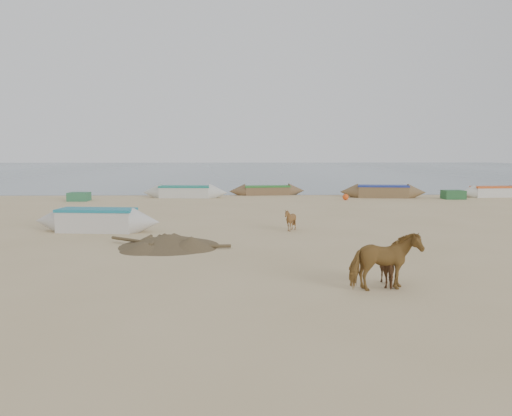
{
  "coord_description": "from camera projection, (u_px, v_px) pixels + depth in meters",
  "views": [
    {
      "loc": [
        -0.56,
        -17.93,
        3.48
      ],
      "look_at": [
        0.0,
        4.0,
        1.0
      ],
      "focal_mm": 35.0,
      "sensor_mm": 36.0,
      "label": 1
    }
  ],
  "objects": [
    {
      "name": "ground",
      "position": [
        259.0,
        247.0,
        18.21
      ],
      "size": [
        140.0,
        140.0,
        0.0
      ],
      "primitive_type": "plane",
      "color": "tan",
      "rests_on": "ground"
    },
    {
      "name": "sea",
      "position": [
        246.0,
        169.0,
        99.67
      ],
      "size": [
        160.0,
        160.0,
        0.0
      ],
      "primitive_type": "plane",
      "color": "slate",
      "rests_on": "ground"
    },
    {
      "name": "calf_front",
      "position": [
        290.0,
        220.0,
        21.96
      ],
      "size": [
        1.11,
        1.06,
        0.97
      ],
      "primitive_type": "imported",
      "rotation": [
        0.0,
        0.0,
        -1.2
      ],
      "color": "brown",
      "rests_on": "ground"
    },
    {
      "name": "debris_pile",
      "position": [
        169.0,
        240.0,
        18.49
      ],
      "size": [
        4.29,
        4.29,
        0.44
      ],
      "primitive_type": "cone",
      "rotation": [
        0.0,
        0.0,
        -0.17
      ],
      "color": "brown",
      "rests_on": "ground"
    },
    {
      "name": "waterline_canoes",
      "position": [
        300.0,
        191.0,
        38.46
      ],
      "size": [
        58.47,
        4.58,
        0.94
      ],
      "color": "brown",
      "rests_on": "ground"
    },
    {
      "name": "near_canoe",
      "position": [
        97.0,
        220.0,
        21.78
      ],
      "size": [
        5.7,
        1.83,
        1.02
      ],
      "primitive_type": null,
      "rotation": [
        0.0,
        0.0,
        -0.11
      ],
      "color": "beige",
      "rests_on": "ground"
    },
    {
      "name": "beach_clutter",
      "position": [
        310.0,
        194.0,
        37.67
      ],
      "size": [
        46.04,
        5.81,
        0.64
      ],
      "color": "#2F6944",
      "rests_on": "ground"
    },
    {
      "name": "cow_adult",
      "position": [
        385.0,
        261.0,
        12.51
      ],
      "size": [
        1.88,
        1.13,
        1.48
      ],
      "primitive_type": "imported",
      "rotation": [
        0.0,
        0.0,
        1.77
      ],
      "color": "brown",
      "rests_on": "ground"
    },
    {
      "name": "calf_right",
      "position": [
        392.0,
        268.0,
        13.02
      ],
      "size": [
        1.09,
        1.16,
        0.93
      ],
      "primitive_type": "imported",
      "rotation": [
        0.0,
        0.0,
        1.97
      ],
      "color": "brown",
      "rests_on": "ground"
    }
  ]
}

